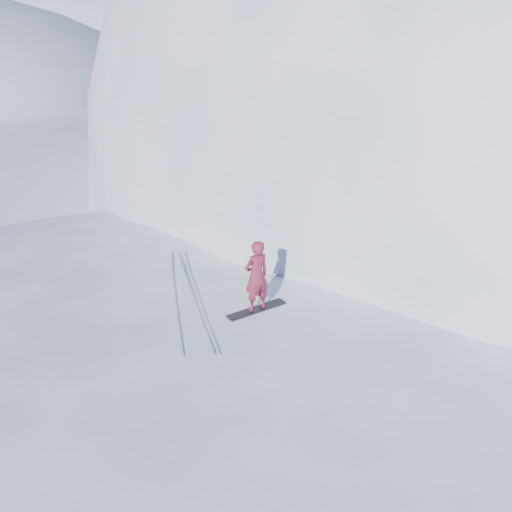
{
  "coord_description": "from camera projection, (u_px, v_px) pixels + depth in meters",
  "views": [
    {
      "loc": [
        1.49,
        -9.74,
        9.92
      ],
      "look_at": [
        1.65,
        4.29,
        3.5
      ],
      "focal_mm": 40.0,
      "sensor_mm": 36.0,
      "label": 1
    }
  ],
  "objects": [
    {
      "name": "ground",
      "position": [
        186.0,
        474.0,
        12.97
      ],
      "size": [
        400.0,
        400.0,
        0.0
      ],
      "primitive_type": "plane",
      "color": "white",
      "rests_on": "ground"
    },
    {
      "name": "snowboarder",
      "position": [
        256.0,
        276.0,
        14.57
      ],
      "size": [
        0.84,
        0.77,
        1.94
      ],
      "primitive_type": "imported",
      "rotation": [
        0.0,
        0.0,
        3.72
      ],
      "color": "maroon",
      "rests_on": "snowboard"
    },
    {
      "name": "board_tracks",
      "position": [
        188.0,
        295.0,
        15.7
      ],
      "size": [
        1.97,
        5.91,
        0.04
      ],
      "color": "silver",
      "rests_on": "ground"
    },
    {
      "name": "far_ridge_c",
      "position": [
        39.0,
        51.0,
        112.56
      ],
      "size": [
        140.0,
        90.0,
        36.0
      ],
      "primitive_type": "ellipsoid",
      "color": "white",
      "rests_on": "ground"
    },
    {
      "name": "peak_shoulder",
      "position": [
        405.0,
        194.0,
        31.26
      ],
      "size": [
        28.0,
        24.0,
        18.0
      ],
      "primitive_type": "ellipsoid",
      "color": "white",
      "rests_on": "ground"
    },
    {
      "name": "snowboard",
      "position": [
        256.0,
        309.0,
        14.98
      ],
      "size": [
        1.61,
        1.2,
        0.03
      ],
      "primitive_type": "cube",
      "rotation": [
        0.0,
        0.0,
        0.58
      ],
      "color": "black",
      "rests_on": "near_ridge"
    },
    {
      "name": "wind_bumps",
      "position": [
        173.0,
        413.0,
        14.89
      ],
      "size": [
        16.0,
        14.4,
        1.0
      ],
      "color": "white",
      "rests_on": "ground"
    },
    {
      "name": "near_ridge",
      "position": [
        233.0,
        391.0,
        15.71
      ],
      "size": [
        36.0,
        28.0,
        4.8
      ],
      "primitive_type": "ellipsoid",
      "color": "white",
      "rests_on": "ground"
    }
  ]
}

